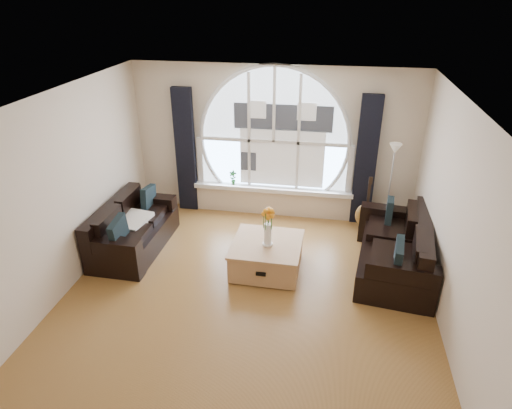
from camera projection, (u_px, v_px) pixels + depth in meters
name	position (u px, v px, depth m)	size (l,w,h in m)	color
ground	(245.00, 303.00, 6.02)	(5.00, 5.50, 0.01)	brown
ceiling	(242.00, 105.00, 4.81)	(5.00, 5.50, 0.01)	silver
wall_back	(274.00, 143.00, 7.84)	(5.00, 0.01, 2.70)	beige
wall_front	(163.00, 403.00, 2.99)	(5.00, 0.01, 2.70)	beige
wall_left	(55.00, 200.00, 5.80)	(0.01, 5.50, 2.70)	beige
wall_right	(460.00, 233.00, 5.03)	(0.01, 5.50, 2.70)	beige
attic_slope	(449.00, 147.00, 4.63)	(0.92, 5.50, 0.72)	silver
arched_window	(274.00, 129.00, 7.69)	(2.60, 0.06, 2.15)	silver
window_sill	(272.00, 189.00, 8.13)	(2.90, 0.22, 0.08)	white
window_frame	(274.00, 129.00, 7.66)	(2.76, 0.08, 2.15)	white
neighbor_house	(282.00, 136.00, 7.71)	(1.70, 0.02, 1.50)	silver
curtain_left	(186.00, 151.00, 8.07)	(0.35, 0.12, 2.30)	black
curtain_right	(366.00, 162.00, 7.58)	(0.35, 0.12, 2.30)	black
sofa_left	(133.00, 226.00, 7.10)	(0.87, 1.74, 0.77)	black
sofa_right	(394.00, 248.00, 6.53)	(0.94, 1.88, 0.84)	black
coffee_chest	(267.00, 255.00, 6.63)	(1.01, 1.01, 0.50)	#A47344
throw_blanket	(131.00, 221.00, 7.06)	(0.55, 0.55, 0.10)	silver
vase_flowers	(268.00, 221.00, 6.32)	(0.24, 0.24, 0.70)	white
floor_lamp	(389.00, 190.00, 7.40)	(0.24, 0.24, 1.60)	#B2B2B2
guitar	(367.00, 203.00, 7.55)	(0.36, 0.24, 1.06)	brown
potted_plant	(233.00, 178.00, 8.16)	(0.14, 0.09, 0.26)	#1E6023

